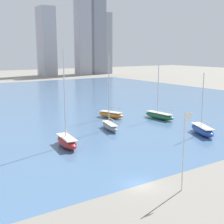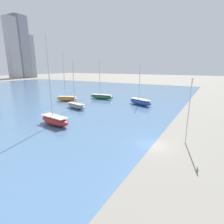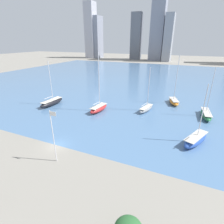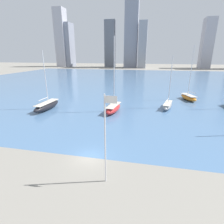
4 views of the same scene
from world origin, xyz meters
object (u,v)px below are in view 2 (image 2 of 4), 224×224
(sailboat_orange, at_px, (67,98))
(sailboat_blue, at_px, (140,102))
(sailboat_red, at_px, (55,120))
(sailboat_gray, at_px, (76,105))
(flag_pole, at_px, (189,109))
(sailboat_green, at_px, (102,96))

(sailboat_orange, bearing_deg, sailboat_blue, -94.48)
(sailboat_red, relative_size, sailboat_gray, 1.32)
(flag_pole, distance_m, sailboat_blue, 27.57)
(sailboat_blue, xyz_separation_m, sailboat_green, (2.77, 15.66, -0.07))
(sailboat_green, bearing_deg, flag_pole, -133.36)
(sailboat_green, bearing_deg, sailboat_blue, -104.99)
(flag_pole, xyz_separation_m, sailboat_orange, (15.76, 39.24, -4.32))
(sailboat_green, height_order, sailboat_gray, sailboat_green)
(sailboat_orange, height_order, sailboat_red, sailboat_red)
(sailboat_blue, relative_size, sailboat_green, 0.92)
(sailboat_orange, height_order, sailboat_gray, sailboat_orange)
(sailboat_orange, distance_m, sailboat_green, 12.02)
(sailboat_orange, distance_m, sailboat_red, 25.32)
(flag_pole, relative_size, sailboat_orange, 0.62)
(sailboat_blue, height_order, sailboat_green, sailboat_green)
(flag_pole, bearing_deg, sailboat_green, 51.61)
(flag_pole, relative_size, sailboat_red, 0.57)
(flag_pole, relative_size, sailboat_gray, 0.75)
(sailboat_red, height_order, sailboat_gray, sailboat_red)
(flag_pole, relative_size, sailboat_green, 0.72)
(sailboat_gray, bearing_deg, sailboat_blue, -32.10)
(sailboat_red, relative_size, sailboat_blue, 1.36)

